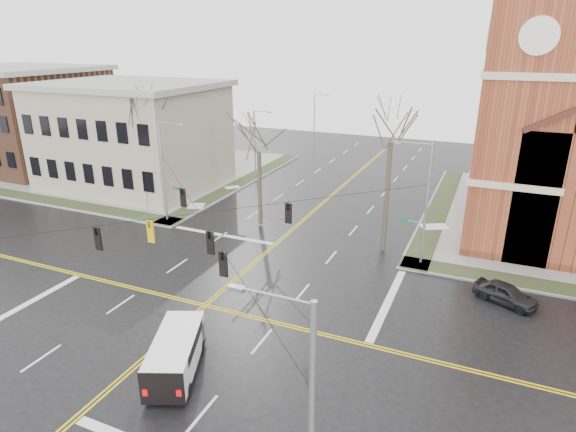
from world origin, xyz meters
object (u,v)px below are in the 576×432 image
at_px(signal_pole_se, 306,422).
at_px(tree_nw_far, 147,117).
at_px(parked_car_a, 506,293).
at_px(signal_pole_ne, 424,201).
at_px(signal_pole_nw, 164,169).
at_px(streetlight_north_a, 256,141).
at_px(tree_nw_near, 259,147).
at_px(cargo_van, 177,350).
at_px(tree_ne, 391,135).
at_px(streetlight_north_b, 315,118).

relative_size(signal_pole_se, tree_nw_far, 0.71).
bearing_deg(parked_car_a, signal_pole_ne, 84.36).
bearing_deg(parked_car_a, signal_pole_nw, 107.94).
distance_m(signal_pole_se, tree_nw_far, 35.81).
height_order(streetlight_north_a, tree_nw_near, tree_nw_near).
bearing_deg(cargo_van, parked_car_a, 19.97).
height_order(cargo_van, tree_ne, tree_ne).
xyz_separation_m(streetlight_north_a, streetlight_north_b, (0.00, 20.00, 0.00)).
bearing_deg(signal_pole_se, streetlight_north_a, 119.09).
relative_size(signal_pole_nw, tree_nw_far, 0.71).
xyz_separation_m(signal_pole_se, parked_car_a, (5.98, 19.46, -4.29)).
xyz_separation_m(signal_pole_nw, streetlight_north_b, (0.67, 36.50, -0.48)).
bearing_deg(tree_nw_far, signal_pole_se, -44.25).
distance_m(tree_nw_near, tree_ne, 11.57).
height_order(signal_pole_nw, signal_pole_se, same).
distance_m(signal_pole_nw, tree_ne, 20.15).
bearing_deg(parked_car_a, tree_nw_near, 98.81).
height_order(signal_pole_ne, tree_nw_far, tree_nw_far).
bearing_deg(signal_pole_ne, tree_nw_far, 175.92).
distance_m(tree_nw_far, tree_ne, 22.47).
bearing_deg(signal_pole_nw, signal_pole_se, -45.45).
bearing_deg(signal_pole_nw, cargo_van, -52.14).
bearing_deg(cargo_van, tree_nw_far, 107.84).
bearing_deg(signal_pole_se, streetlight_north_b, 110.27).
relative_size(tree_nw_far, tree_nw_near, 1.28).
bearing_deg(signal_pole_nw, signal_pole_ne, 0.00).
bearing_deg(tree_nw_far, signal_pole_ne, -4.08).
relative_size(tree_nw_far, tree_ne, 0.99).
distance_m(signal_pole_ne, streetlight_north_a, 27.48).
distance_m(signal_pole_se, streetlight_north_a, 45.20).
relative_size(signal_pole_ne, signal_pole_nw, 1.00).
distance_m(parked_car_a, tree_nw_far, 33.02).
bearing_deg(signal_pole_nw, tree_ne, 4.25).
bearing_deg(parked_car_a, streetlight_north_a, 79.36).
relative_size(streetlight_north_a, parked_car_a, 2.05).
relative_size(streetlight_north_a, tree_nw_near, 0.81).
bearing_deg(streetlight_north_b, tree_nw_near, -77.43).
bearing_deg(signal_pole_nw, parked_car_a, -7.06).
height_order(tree_nw_far, tree_ne, tree_ne).
distance_m(streetlight_north_a, parked_car_a, 34.61).
xyz_separation_m(signal_pole_nw, signal_pole_se, (22.64, -23.00, 0.00)).
relative_size(streetlight_north_b, parked_car_a, 2.05).
xyz_separation_m(streetlight_north_b, cargo_van, (12.85, -53.90, -3.29)).
bearing_deg(tree_ne, signal_pole_ne, -25.90).
bearing_deg(streetlight_north_a, streetlight_north_b, 90.00).
relative_size(signal_pole_nw, tree_ne, 0.70).
bearing_deg(signal_pole_ne, tree_nw_near, 170.66).
xyz_separation_m(signal_pole_se, cargo_van, (-9.12, 5.60, -3.77)).
bearing_deg(signal_pole_ne, cargo_van, -117.67).
xyz_separation_m(streetlight_north_a, tree_nw_near, (7.61, -14.14, 2.73)).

